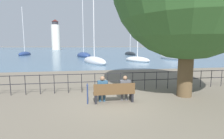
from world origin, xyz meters
TOP-DOWN VIEW (x-y plane):
  - ground_plane at (0.00, 0.00)m, footprint 1000.00×1000.00m
  - harbor_water at (0.00, 160.46)m, footprint 600.00×300.00m
  - park_bench at (0.00, -0.06)m, footprint 1.86×0.45m
  - seated_person_left at (-0.52, 0.01)m, footprint 0.44×0.35m
  - seated_person_right at (0.52, 0.01)m, footprint 0.48×0.35m
  - promenade_railing at (-0.00, 1.94)m, footprint 16.02×0.04m
  - closed_umbrella at (-1.19, -0.08)m, footprint 0.09×0.09m
  - sailboat_0 at (0.30, 18.04)m, footprint 4.08×7.05m
  - sailboat_1 at (-1.15, 33.53)m, footprint 4.35×6.49m
  - sailboat_2 at (11.87, 40.38)m, footprint 2.43×7.16m
  - sailboat_3 at (15.81, 23.64)m, footprint 3.89×7.07m
  - sailboat_4 at (7.62, 20.38)m, footprint 4.30×5.88m
  - sailboat_5 at (-16.83, 43.04)m, footprint 2.97×5.71m
  - harbor_lighthouse at (-17.76, 107.67)m, footprint 5.30×5.30m

SIDE VIEW (x-z plane):
  - ground_plane at x=0.00m, z-range 0.00..0.00m
  - harbor_water at x=0.00m, z-range 0.00..0.01m
  - sailboat_4 at x=7.62m, z-range -4.57..5.12m
  - sailboat_2 at x=11.87m, z-range -4.76..5.38m
  - sailboat_3 at x=15.81m, z-range -4.03..4.71m
  - sailboat_0 at x=0.30m, z-range -5.14..5.82m
  - sailboat_1 at x=-1.15m, z-range -6.21..6.96m
  - sailboat_5 at x=-16.83m, z-range -6.16..6.92m
  - park_bench at x=0.00m, z-range -0.01..0.89m
  - closed_umbrella at x=-1.19m, z-range 0.05..1.00m
  - seated_person_right at x=0.52m, z-range 0.06..1.27m
  - seated_person_left at x=-0.52m, z-range 0.06..1.28m
  - promenade_railing at x=0.00m, z-range 0.17..1.22m
  - harbor_lighthouse at x=-17.76m, z-range -0.66..18.12m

